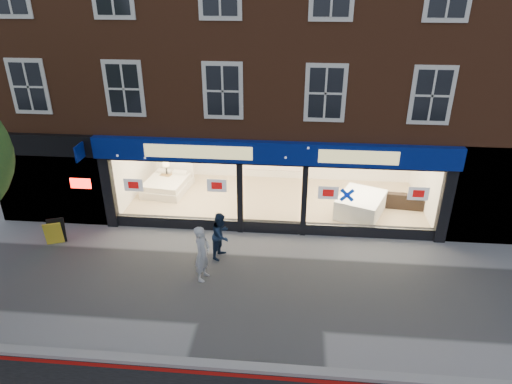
# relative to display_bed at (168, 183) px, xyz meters

# --- Properties ---
(ground) EXTENTS (120.00, 120.00, 0.00)m
(ground) POSITION_rel_display_bed_xyz_m (4.28, -5.74, -0.40)
(ground) COLOR gray
(ground) RESTS_ON ground
(kerb_line) EXTENTS (60.00, 0.10, 0.01)m
(kerb_line) POSITION_rel_display_bed_xyz_m (4.28, -8.84, -0.40)
(kerb_line) COLOR #8C0A07
(kerb_line) RESTS_ON ground
(kerb_stone) EXTENTS (60.00, 0.25, 0.12)m
(kerb_stone) POSITION_rel_display_bed_xyz_m (4.28, -8.64, -0.34)
(kerb_stone) COLOR gray
(kerb_stone) RESTS_ON ground
(showroom_floor) EXTENTS (11.00, 4.50, 0.10)m
(showroom_floor) POSITION_rel_display_bed_xyz_m (4.28, -0.49, -0.35)
(showroom_floor) COLOR tan
(showroom_floor) RESTS_ON ground
(building) EXTENTS (19.00, 8.26, 10.30)m
(building) POSITION_rel_display_bed_xyz_m (4.27, 1.19, 6.27)
(building) COLOR brown
(building) RESTS_ON ground
(display_bed) EXTENTS (1.78, 2.09, 1.07)m
(display_bed) POSITION_rel_display_bed_xyz_m (0.00, 0.00, 0.00)
(display_bed) COLOR white
(display_bed) RESTS_ON showroom_floor
(bedside_table) EXTENTS (0.56, 0.56, 0.55)m
(bedside_table) POSITION_rel_display_bed_xyz_m (-0.12, 0.36, -0.03)
(bedside_table) COLOR brown
(bedside_table) RESTS_ON showroom_floor
(mattress_stack) EXTENTS (2.02, 2.23, 0.72)m
(mattress_stack) POSITION_rel_display_bed_xyz_m (7.38, -1.25, 0.05)
(mattress_stack) COLOR white
(mattress_stack) RESTS_ON showroom_floor
(sofa) EXTENTS (2.15, 1.03, 0.61)m
(sofa) POSITION_rel_display_bed_xyz_m (8.88, -0.44, -0.00)
(sofa) COLOR black
(sofa) RESTS_ON showroom_floor
(a_board) EXTENTS (0.64, 0.53, 0.84)m
(a_board) POSITION_rel_display_bed_xyz_m (-2.62, -4.02, 0.02)
(a_board) COLOR yellow
(a_board) RESTS_ON ground
(pedestrian_grey) EXTENTS (0.54, 0.69, 1.69)m
(pedestrian_grey) POSITION_rel_display_bed_xyz_m (2.50, -5.42, 0.44)
(pedestrian_grey) COLOR #B2B4BA
(pedestrian_grey) RESTS_ON ground
(pedestrian_blue) EXTENTS (0.77, 0.87, 1.49)m
(pedestrian_blue) POSITION_rel_display_bed_xyz_m (2.84, -4.25, 0.34)
(pedestrian_blue) COLOR #162740
(pedestrian_blue) RESTS_ON ground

